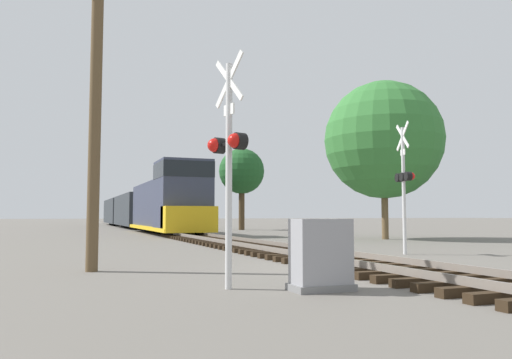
{
  "coord_description": "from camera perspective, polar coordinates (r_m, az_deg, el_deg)",
  "views": [
    {
      "loc": [
        -6.84,
        -10.88,
        1.3
      ],
      "look_at": [
        0.46,
        8.09,
        2.77
      ],
      "focal_mm": 35.0,
      "sensor_mm": 36.0,
      "label": 1
    }
  ],
  "objects": [
    {
      "name": "utility_pole",
      "position": [
        12.56,
        -17.89,
        7.66
      ],
      "size": [
        1.8,
        0.28,
        7.38
      ],
      "color": "brown",
      "rests_on": "ground"
    },
    {
      "name": "crossing_signal_far",
      "position": [
        17.57,
        16.59,
        -0.01
      ],
      "size": [
        0.49,
        1.01,
        4.46
      ],
      "rotation": [
        0.0,
        0.0,
        1.36
      ],
      "color": "silver",
      "rests_on": "ground"
    },
    {
      "name": "freight_train",
      "position": [
        50.7,
        -13.32,
        -3.34
      ],
      "size": [
        3.13,
        47.68,
        4.69
      ],
      "color": "#33384C",
      "rests_on": "ground"
    },
    {
      "name": "tree_mid_background",
      "position": [
        45.37,
        -1.65,
        0.9
      ],
      "size": [
        4.14,
        4.14,
        7.4
      ],
      "color": "#473521",
      "rests_on": "ground"
    },
    {
      "name": "tree_far_right",
      "position": [
        28.61,
        14.37,
        4.4
      ],
      "size": [
        6.52,
        6.52,
        8.74
      ],
      "color": "brown",
      "rests_on": "ground"
    },
    {
      "name": "rail_track_bed",
      "position": [
        12.9,
        11.21,
        -9.24
      ],
      "size": [
        2.6,
        160.0,
        0.31
      ],
      "color": "black",
      "rests_on": "ground"
    },
    {
      "name": "ground_plane",
      "position": [
        12.91,
        11.21,
        -9.84
      ],
      "size": [
        400.0,
        400.0,
        0.0
      ],
      "primitive_type": "plane",
      "color": "#666059"
    },
    {
      "name": "relay_cabinet",
      "position": [
        8.85,
        7.42,
        -8.58
      ],
      "size": [
        1.09,
        0.63,
        1.24
      ],
      "color": "slate",
      "rests_on": "ground"
    },
    {
      "name": "crossing_signal_near",
      "position": [
        9.01,
        -3.25,
        3.12
      ],
      "size": [
        0.52,
        1.01,
        4.23
      ],
      "rotation": [
        0.0,
        0.0,
        -1.32
      ],
      "color": "silver",
      "rests_on": "ground"
    }
  ]
}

